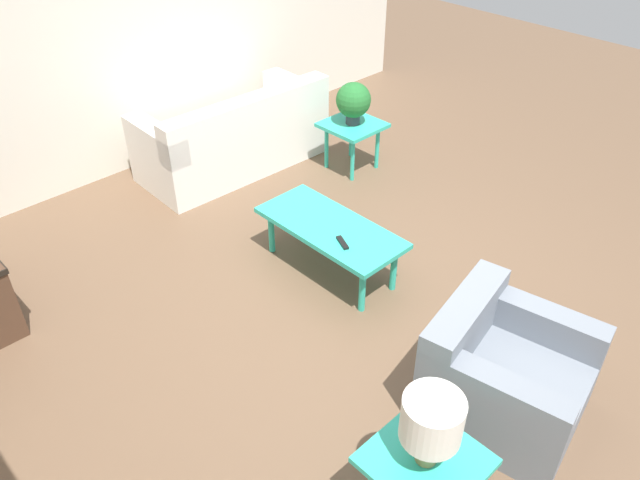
{
  "coord_description": "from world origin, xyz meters",
  "views": [
    {
      "loc": [
        -2.35,
        2.76,
        3.12
      ],
      "look_at": [
        0.21,
        0.29,
        0.55
      ],
      "focal_mm": 35.0,
      "sensor_mm": 36.0,
      "label": 1
    }
  ],
  "objects_px": {
    "coffee_table": "(330,230)",
    "table_lamp": "(432,422)",
    "armchair": "(502,374)",
    "side_table_lamp": "(424,467)",
    "side_table_plant": "(352,130)",
    "potted_plant": "(353,101)",
    "sofa": "(235,138)"
  },
  "relations": [
    {
      "from": "coffee_table",
      "to": "table_lamp",
      "type": "relative_size",
      "value": 2.86
    },
    {
      "from": "armchair",
      "to": "coffee_table",
      "type": "bearing_deg",
      "value": 71.24
    },
    {
      "from": "table_lamp",
      "to": "side_table_lamp",
      "type": "bearing_deg",
      "value": 90.0
    },
    {
      "from": "armchair",
      "to": "side_table_plant",
      "type": "relative_size",
      "value": 1.88
    },
    {
      "from": "armchair",
      "to": "table_lamp",
      "type": "bearing_deg",
      "value": 176.33
    },
    {
      "from": "coffee_table",
      "to": "table_lamp",
      "type": "height_order",
      "value": "table_lamp"
    },
    {
      "from": "armchair",
      "to": "coffee_table",
      "type": "xyz_separation_m",
      "value": [
        1.69,
        -0.23,
        0.08
      ]
    },
    {
      "from": "potted_plant",
      "to": "table_lamp",
      "type": "xyz_separation_m",
      "value": [
        -2.83,
        2.47,
        0.05
      ]
    },
    {
      "from": "coffee_table",
      "to": "armchair",
      "type": "bearing_deg",
      "value": 172.16
    },
    {
      "from": "sofa",
      "to": "potted_plant",
      "type": "distance_m",
      "value": 1.23
    },
    {
      "from": "coffee_table",
      "to": "table_lamp",
      "type": "distance_m",
      "value": 2.17
    },
    {
      "from": "coffee_table",
      "to": "side_table_plant",
      "type": "relative_size",
      "value": 2.25
    },
    {
      "from": "sofa",
      "to": "armchair",
      "type": "bearing_deg",
      "value": 79.95
    },
    {
      "from": "coffee_table",
      "to": "table_lamp",
      "type": "bearing_deg",
      "value": 147.77
    },
    {
      "from": "side_table_plant",
      "to": "potted_plant",
      "type": "height_order",
      "value": "potted_plant"
    },
    {
      "from": "armchair",
      "to": "potted_plant",
      "type": "relative_size",
      "value": 2.43
    },
    {
      "from": "sofa",
      "to": "armchair",
      "type": "distance_m",
      "value": 3.61
    },
    {
      "from": "side_table_lamp",
      "to": "potted_plant",
      "type": "relative_size",
      "value": 1.29
    },
    {
      "from": "sofa",
      "to": "side_table_lamp",
      "type": "bearing_deg",
      "value": 67.49
    },
    {
      "from": "side_table_lamp",
      "to": "potted_plant",
      "type": "distance_m",
      "value": 3.77
    },
    {
      "from": "side_table_plant",
      "to": "table_lamp",
      "type": "bearing_deg",
      "value": 138.99
    },
    {
      "from": "sofa",
      "to": "side_table_plant",
      "type": "xyz_separation_m",
      "value": [
        -0.81,
        -0.82,
        0.1
      ]
    },
    {
      "from": "potted_plant",
      "to": "sofa",
      "type": "bearing_deg",
      "value": 45.36
    },
    {
      "from": "side_table_lamp",
      "to": "armchair",
      "type": "bearing_deg",
      "value": -82.75
    },
    {
      "from": "potted_plant",
      "to": "table_lamp",
      "type": "distance_m",
      "value": 3.76
    },
    {
      "from": "side_table_plant",
      "to": "sofa",
      "type": "bearing_deg",
      "value": 45.36
    },
    {
      "from": "side_table_lamp",
      "to": "side_table_plant",
      "type": "bearing_deg",
      "value": -41.01
    },
    {
      "from": "coffee_table",
      "to": "side_table_lamp",
      "type": "relative_size",
      "value": 2.25
    },
    {
      "from": "coffee_table",
      "to": "side_table_lamp",
      "type": "xyz_separation_m",
      "value": [
        -1.81,
        1.14,
        0.04
      ]
    },
    {
      "from": "potted_plant",
      "to": "side_table_lamp",
      "type": "bearing_deg",
      "value": 138.99
    },
    {
      "from": "side_table_lamp",
      "to": "coffee_table",
      "type": "bearing_deg",
      "value": -32.23
    },
    {
      "from": "sofa",
      "to": "side_table_lamp",
      "type": "distance_m",
      "value": 4.0
    }
  ]
}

